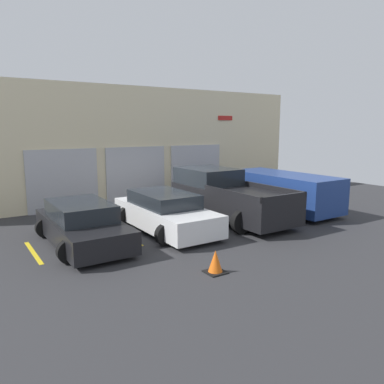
{
  "coord_description": "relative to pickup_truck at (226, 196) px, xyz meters",
  "views": [
    {
      "loc": [
        -7.22,
        -12.49,
        3.39
      ],
      "look_at": [
        0.0,
        -1.36,
        1.1
      ],
      "focal_mm": 35.0,
      "sensor_mm": 36.0,
      "label": 1
    }
  ],
  "objects": [
    {
      "name": "parking_stripe_left",
      "position": [
        -4.14,
        -0.29,
        -0.84
      ],
      "size": [
        0.12,
        2.2,
        0.01
      ],
      "primitive_type": "cube",
      "color": "gold",
      "rests_on": "ground"
    },
    {
      "name": "shophouse_building",
      "position": [
        -1.39,
        4.86,
        1.71
      ],
      "size": [
        17.62,
        0.68,
        5.2
      ],
      "color": "beige",
      "rests_on": "ground"
    },
    {
      "name": "van_right",
      "position": [
        -5.52,
        -0.26,
        -0.26
      ],
      "size": [
        2.13,
        4.35,
        1.25
      ],
      "color": "black",
      "rests_on": "ground"
    },
    {
      "name": "traffic_cone",
      "position": [
        -3.56,
        -4.17,
        -0.59
      ],
      "size": [
        0.47,
        0.47,
        0.55
      ],
      "color": "black",
      "rests_on": "ground"
    },
    {
      "name": "ground_plane",
      "position": [
        -1.38,
        1.57,
        -0.85
      ],
      "size": [
        28.0,
        28.0,
        0.0
      ],
      "primitive_type": "plane",
      "color": "#2D2D30"
    },
    {
      "name": "sedan_side",
      "position": [
        2.76,
        -0.29,
        -0.01
      ],
      "size": [
        2.34,
        4.76,
        1.54
      ],
      "color": "navy",
      "rests_on": "ground"
    },
    {
      "name": "parking_stripe_centre",
      "position": [
        -1.38,
        -0.29,
        -0.84
      ],
      "size": [
        0.12,
        2.2,
        0.01
      ],
      "primitive_type": "cube",
      "color": "gold",
      "rests_on": "ground"
    },
    {
      "name": "pickup_truck",
      "position": [
        0.0,
        0.0,
        0.0
      ],
      "size": [
        2.53,
        5.36,
        1.8
      ],
      "color": "black",
      "rests_on": "ground"
    },
    {
      "name": "parking_stripe_far_right",
      "position": [
        4.14,
        -0.29,
        -0.84
      ],
      "size": [
        0.12,
        2.2,
        0.01
      ],
      "primitive_type": "cube",
      "color": "gold",
      "rests_on": "ground"
    },
    {
      "name": "sedan_white",
      "position": [
        -2.76,
        -0.26,
        -0.24
      ],
      "size": [
        2.17,
        4.53,
        1.28
      ],
      "color": "white",
      "rests_on": "ground"
    },
    {
      "name": "parking_stripe_right",
      "position": [
        1.38,
        -0.29,
        -0.84
      ],
      "size": [
        0.12,
        2.2,
        0.01
      ],
      "primitive_type": "cube",
      "color": "gold",
      "rests_on": "ground"
    },
    {
      "name": "parking_stripe_far_left",
      "position": [
        -6.91,
        -0.29,
        -0.84
      ],
      "size": [
        0.12,
        2.2,
        0.01
      ],
      "primitive_type": "cube",
      "color": "gold",
      "rests_on": "ground"
    }
  ]
}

